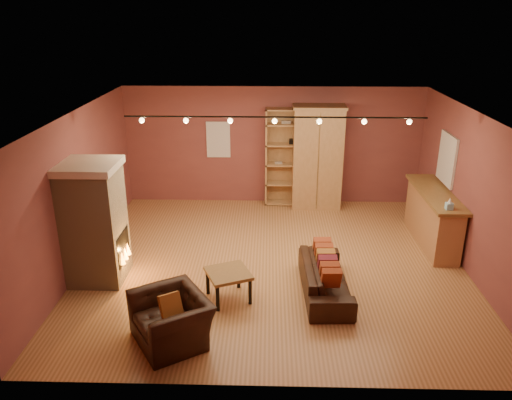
{
  "coord_description": "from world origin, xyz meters",
  "views": [
    {
      "loc": [
        -0.09,
        -8.29,
        4.46
      ],
      "look_at": [
        -0.32,
        0.2,
        1.19
      ],
      "focal_mm": 35.0,
      "sensor_mm": 36.0,
      "label": 1
    }
  ],
  "objects_px": {
    "bar_counter": "(433,217)",
    "coffee_table": "(228,276)",
    "loveseat": "(325,272)",
    "armoire": "(317,157)",
    "armchair": "(171,312)",
    "bookcase": "(285,156)",
    "fireplace": "(95,222)"
  },
  "relations": [
    {
      "from": "fireplace",
      "to": "armoire",
      "type": "distance_m",
      "value": 5.4
    },
    {
      "from": "loveseat",
      "to": "armchair",
      "type": "relative_size",
      "value": 1.45
    },
    {
      "from": "bar_counter",
      "to": "coffee_table",
      "type": "distance_m",
      "value": 4.52
    },
    {
      "from": "armchair",
      "to": "bar_counter",
      "type": "bearing_deg",
      "value": 93.26
    },
    {
      "from": "fireplace",
      "to": "armchair",
      "type": "relative_size",
      "value": 1.65
    },
    {
      "from": "bookcase",
      "to": "armchair",
      "type": "bearing_deg",
      "value": -107.67
    },
    {
      "from": "armchair",
      "to": "coffee_table",
      "type": "xyz_separation_m",
      "value": [
        0.72,
        1.12,
        -0.05
      ]
    },
    {
      "from": "fireplace",
      "to": "bar_counter",
      "type": "height_order",
      "value": "fireplace"
    },
    {
      "from": "bar_counter",
      "to": "bookcase",
      "type": "bearing_deg",
      "value": 143.8
    },
    {
      "from": "armoire",
      "to": "armchair",
      "type": "relative_size",
      "value": 1.89
    },
    {
      "from": "loveseat",
      "to": "coffee_table",
      "type": "xyz_separation_m",
      "value": [
        -1.59,
        -0.24,
        0.04
      ]
    },
    {
      "from": "loveseat",
      "to": "bar_counter",
      "type": "bearing_deg",
      "value": -51.59
    },
    {
      "from": "fireplace",
      "to": "bar_counter",
      "type": "relative_size",
      "value": 0.93
    },
    {
      "from": "bookcase",
      "to": "armchair",
      "type": "xyz_separation_m",
      "value": [
        -1.74,
        -5.48,
        -0.71
      ]
    },
    {
      "from": "bar_counter",
      "to": "coffee_table",
      "type": "xyz_separation_m",
      "value": [
        -3.93,
        -2.23,
        -0.13
      ]
    },
    {
      "from": "loveseat",
      "to": "coffee_table",
      "type": "distance_m",
      "value": 1.61
    },
    {
      "from": "bar_counter",
      "to": "loveseat",
      "type": "height_order",
      "value": "bar_counter"
    },
    {
      "from": "armchair",
      "to": "coffee_table",
      "type": "distance_m",
      "value": 1.33
    },
    {
      "from": "coffee_table",
      "to": "armchair",
      "type": "bearing_deg",
      "value": -122.66
    },
    {
      "from": "loveseat",
      "to": "armchair",
      "type": "bearing_deg",
      "value": 118.37
    },
    {
      "from": "armchair",
      "to": "bookcase",
      "type": "bearing_deg",
      "value": 129.8
    },
    {
      "from": "armoire",
      "to": "armchair",
      "type": "distance_m",
      "value": 5.89
    },
    {
      "from": "coffee_table",
      "to": "armoire",
      "type": "bearing_deg",
      "value": 67.1
    },
    {
      "from": "bookcase",
      "to": "loveseat",
      "type": "height_order",
      "value": "bookcase"
    },
    {
      "from": "loveseat",
      "to": "armoire",
      "type": "bearing_deg",
      "value": -4.51
    },
    {
      "from": "armchair",
      "to": "fireplace",
      "type": "bearing_deg",
      "value": -170.24
    },
    {
      "from": "fireplace",
      "to": "armchair",
      "type": "distance_m",
      "value": 2.44
    },
    {
      "from": "bookcase",
      "to": "loveseat",
      "type": "distance_m",
      "value": 4.23
    },
    {
      "from": "loveseat",
      "to": "coffee_table",
      "type": "height_order",
      "value": "loveseat"
    },
    {
      "from": "bookcase",
      "to": "fireplace",
      "type": "bearing_deg",
      "value": -131.84
    },
    {
      "from": "armchair",
      "to": "coffee_table",
      "type": "bearing_deg",
      "value": 114.8
    },
    {
      "from": "bar_counter",
      "to": "loveseat",
      "type": "distance_m",
      "value": 3.08
    }
  ]
}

